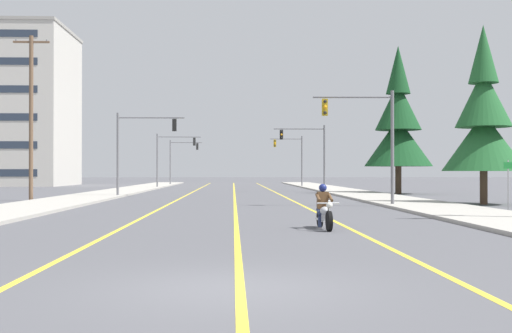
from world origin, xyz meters
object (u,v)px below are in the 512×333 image
traffic_signal_near_left (137,141)px  traffic_signal_far_right (293,154)px  conifer_tree_right_verge_far (398,126)px  utility_pole_left_near (31,115)px  conifer_tree_right_verge_near (483,122)px  traffic_signal_near_right (370,130)px  motorcycle_with_rider (324,211)px  street_sign (508,179)px  traffic_signal_far_left (179,155)px  traffic_signal_mid_left (170,152)px  traffic_signal_mid_right (310,148)px

traffic_signal_near_left → traffic_signal_far_right: (14.37, 30.54, -0.06)m
traffic_signal_far_right → conifer_tree_right_verge_far: conifer_tree_right_verge_far is taller
utility_pole_left_near → conifer_tree_right_verge_near: utility_pole_left_near is taller
traffic_signal_near_right → utility_pole_left_near: bearing=160.5°
conifer_tree_right_verge_near → motorcycle_with_rider: bearing=-126.4°
conifer_tree_right_verge_near → street_sign: bearing=-102.2°
traffic_signal_far_left → motorcycle_with_rider: bearing=-81.4°
traffic_signal_mid_left → utility_pole_left_near: utility_pole_left_near is taller
street_sign → traffic_signal_near_right: bearing=138.7°
utility_pole_left_near → street_sign: utility_pole_left_near is taller
traffic_signal_near_right → traffic_signal_far_left: same height
traffic_signal_mid_left → street_sign: size_ratio=2.58×
traffic_signal_mid_right → utility_pole_left_near: 27.31m
traffic_signal_near_right → traffic_signal_mid_right: 25.73m
traffic_signal_far_left → utility_pole_left_near: 47.65m
traffic_signal_near_right → traffic_signal_far_right: bearing=90.0°
traffic_signal_near_left → street_sign: 27.21m
conifer_tree_right_verge_far → street_sign: bearing=-92.5°
motorcycle_with_rider → conifer_tree_right_verge_near: bearing=53.6°
traffic_signal_near_left → motorcycle_with_rider: bearing=-69.7°
motorcycle_with_rider → traffic_signal_near_right: traffic_signal_near_right is taller
traffic_signal_near_right → street_sign: traffic_signal_near_right is taller
conifer_tree_right_verge_near → traffic_signal_far_right: bearing=99.2°
traffic_signal_near_right → conifer_tree_right_verge_far: size_ratio=0.50×
street_sign → utility_pole_left_near: bearing=155.0°
traffic_signal_near_left → conifer_tree_right_verge_near: size_ratio=0.61×
motorcycle_with_rider → conifer_tree_right_verge_far: 34.90m
traffic_signal_far_right → utility_pole_left_near: bearing=-118.5°
traffic_signal_mid_right → utility_pole_left_near: bearing=-137.0°
traffic_signal_mid_right → utility_pole_left_near: (-19.96, -18.59, 1.38)m
utility_pole_left_near → conifer_tree_right_verge_far: conifer_tree_right_verge_far is taller
motorcycle_with_rider → traffic_signal_mid_left: size_ratio=0.35×
traffic_signal_far_right → traffic_signal_near_left: bearing=-115.2°
conifer_tree_right_verge_far → street_sign: conifer_tree_right_verge_far is taller
traffic_signal_mid_right → conifer_tree_right_verge_near: bearing=-73.6°
traffic_signal_near_right → traffic_signal_far_left: 56.38m
traffic_signal_near_left → traffic_signal_mid_left: size_ratio=1.00×
motorcycle_with_rider → traffic_signal_near_left: bearing=110.3°
traffic_signal_mid_right → traffic_signal_near_left: bearing=-139.7°
motorcycle_with_rider → conifer_tree_right_verge_far: size_ratio=0.18×
traffic_signal_near_left → conifer_tree_right_verge_far: conifer_tree_right_verge_far is taller
traffic_signal_far_left → traffic_signal_mid_left: bearing=-89.5°
traffic_signal_mid_left → street_sign: bearing=-66.0°
motorcycle_with_rider → utility_pole_left_near: (-15.75, 20.60, 4.88)m
traffic_signal_near_left → conifer_tree_right_verge_near: 24.35m
traffic_signal_mid_right → traffic_signal_mid_left: (-14.37, 14.31, 0.01)m
traffic_signal_near_right → street_sign: bearing=-41.3°
motorcycle_with_rider → street_sign: size_ratio=0.91×
traffic_signal_near_right → utility_pole_left_near: 21.38m
utility_pole_left_near → traffic_signal_far_right: bearing=61.5°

